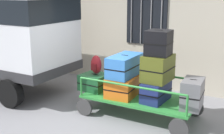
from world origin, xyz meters
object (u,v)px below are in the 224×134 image
(suitcase_center_bottom, at_px, (156,91))
(suitcase_center_middle, at_px, (158,68))
(suitcase_center_top, at_px, (159,43))
(suitcase_midright_bottom, at_px, (192,94))
(suitcase_midleft_bottom, at_px, (125,85))
(backpack, at_px, (96,65))
(luggage_cart, at_px, (140,100))
(suitcase_left_bottom, at_px, (95,82))
(suitcase_midleft_middle, at_px, (125,66))

(suitcase_center_bottom, relative_size, suitcase_center_middle, 1.06)
(suitcase_center_top, relative_size, suitcase_midright_bottom, 0.78)
(suitcase_midleft_bottom, distance_m, suitcase_center_middle, 0.91)
(suitcase_center_top, bearing_deg, suitcase_center_bottom, -90.00)
(suitcase_center_bottom, distance_m, backpack, 1.57)
(suitcase_center_bottom, relative_size, suitcase_center_top, 1.42)
(luggage_cart, distance_m, suitcase_center_bottom, 0.48)
(luggage_cart, height_order, suitcase_left_bottom, suitcase_left_bottom)
(suitcase_left_bottom, distance_m, suitcase_center_top, 1.87)
(suitcase_left_bottom, bearing_deg, suitcase_center_top, 2.11)
(suitcase_center_middle, xyz_separation_m, suitcase_midright_bottom, (0.77, -0.05, -0.42))
(suitcase_center_bottom, xyz_separation_m, backpack, (-1.52, 0.03, 0.39))
(suitcase_center_bottom, bearing_deg, suitcase_midleft_bottom, 176.02)
(suitcase_center_bottom, xyz_separation_m, suitcase_midright_bottom, (0.77, 0.01, 0.08))
(suitcase_left_bottom, relative_size, suitcase_center_bottom, 0.83)
(suitcase_left_bottom, xyz_separation_m, suitcase_center_bottom, (1.54, 0.01, 0.02))
(luggage_cart, height_order, backpack, backpack)
(suitcase_midleft_bottom, height_order, suitcase_center_middle, suitcase_center_middle)
(suitcase_midleft_middle, bearing_deg, backpack, -179.22)
(suitcase_midleft_middle, xyz_separation_m, backpack, (-0.75, -0.01, -0.07))
(luggage_cart, distance_m, suitcase_left_bottom, 1.18)
(suitcase_center_bottom, bearing_deg, suitcase_left_bottom, -179.79)
(luggage_cart, height_order, suitcase_midleft_bottom, suitcase_midleft_bottom)
(suitcase_midleft_bottom, height_order, backpack, backpack)
(suitcase_midleft_middle, distance_m, suitcase_center_middle, 0.77)
(luggage_cart, bearing_deg, suitcase_left_bottom, -178.22)
(luggage_cart, xyz_separation_m, suitcase_midleft_bottom, (-0.39, 0.02, 0.29))
(suitcase_left_bottom, bearing_deg, luggage_cart, 1.78)
(suitcase_center_middle, relative_size, backpack, 1.67)
(suitcase_center_top, bearing_deg, luggage_cart, -176.93)
(suitcase_midleft_middle, distance_m, suitcase_center_bottom, 0.90)
(suitcase_left_bottom, bearing_deg, suitcase_midleft_middle, 3.60)
(suitcase_midleft_bottom, relative_size, backpack, 2.41)
(suitcase_left_bottom, height_order, suitcase_center_top, suitcase_center_top)
(luggage_cart, xyz_separation_m, suitcase_center_middle, (0.39, 0.03, 0.78))
(suitcase_midleft_middle, height_order, suitcase_center_bottom, suitcase_midleft_middle)
(suitcase_center_middle, relative_size, suitcase_midright_bottom, 1.05)
(suitcase_left_bottom, distance_m, suitcase_midleft_bottom, 0.77)
(suitcase_center_middle, height_order, suitcase_center_top, suitcase_center_top)
(backpack, bearing_deg, suitcase_midleft_bottom, 1.60)
(suitcase_left_bottom, bearing_deg, suitcase_midleft_bottom, 4.40)
(luggage_cart, distance_m, suitcase_midleft_middle, 0.83)
(suitcase_center_bottom, bearing_deg, suitcase_center_middle, 90.00)
(suitcase_left_bottom, bearing_deg, suitcase_midright_bottom, 0.32)
(luggage_cart, distance_m, backpack, 1.32)
(luggage_cart, relative_size, suitcase_center_bottom, 3.28)
(luggage_cart, height_order, suitcase_midright_bottom, suitcase_midright_bottom)
(suitcase_midleft_bottom, distance_m, suitcase_midleft_middle, 0.46)
(luggage_cart, bearing_deg, suitcase_center_middle, 4.59)
(suitcase_midright_bottom, distance_m, backpack, 2.31)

